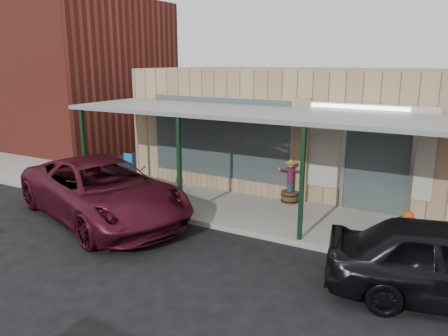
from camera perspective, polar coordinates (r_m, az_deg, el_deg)
The scene contains 9 objects.
ground at distance 10.24m, azimuth -4.21°, elevation -12.23°, with size 120.00×120.00×0.00m, color black.
sidewalk at distance 13.12m, azimuth 4.49°, elevation -5.86°, with size 40.00×3.20×0.15m, color gray.
storefront at distance 16.78m, azimuth 11.20°, elevation 5.39°, with size 12.00×6.25×4.20m.
awning at distance 12.40m, azimuth 4.67°, elevation 6.95°, with size 12.00×3.00×3.04m.
block_buildings_near at distance 17.14m, azimuth 19.07°, elevation 10.70°, with size 61.00×8.00×8.00m.
barrel_scarecrow at distance 13.82m, azimuth 8.62°, elevation -2.57°, with size 0.84×0.64×1.39m.
barrel_pumpkin at distance 12.33m, azimuth 22.81°, elevation -6.79°, with size 0.55×0.55×0.63m.
handicap_sign at distance 13.90m, azimuth -12.34°, elevation -0.36°, with size 0.32×0.04×1.56m.
car_maroon at distance 13.08m, azimuth -15.61°, elevation -2.78°, with size 2.87×6.23×1.73m, color #480E1C.
Camera 1 is at (5.11, -7.64, 4.51)m, focal length 35.00 mm.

